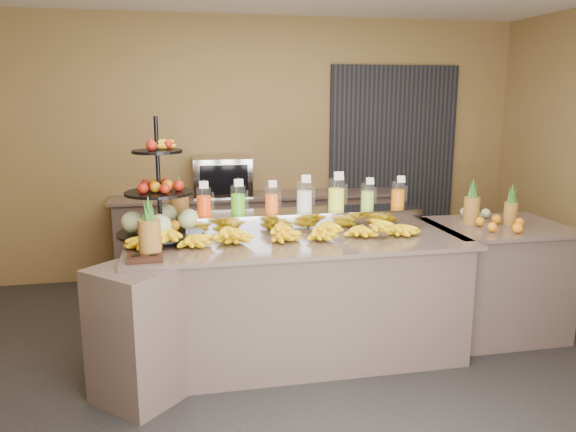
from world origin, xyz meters
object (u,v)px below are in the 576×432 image
object	(u,v)px
banana_heap	(278,230)
condiment_caddy	(145,258)
pitcher_tray	(304,220)
oven_warmer	(222,177)
right_fruit_pile	(495,218)
fruit_stand	(166,209)

from	to	relation	value
banana_heap	condiment_caddy	xyz separation A→B (m)	(-0.93, -0.33, -0.06)
pitcher_tray	oven_warmer	size ratio (longest dim) A/B	3.07
oven_warmer	right_fruit_pile	bearing A→B (deg)	-41.47
condiment_caddy	right_fruit_pile	xyz separation A→B (m)	(2.73, 0.42, 0.05)
pitcher_tray	banana_heap	distance (m)	0.41
pitcher_tray	condiment_caddy	world-z (taller)	pitcher_tray
right_fruit_pile	pitcher_tray	bearing A→B (deg)	171.93
banana_heap	fruit_stand	size ratio (longest dim) A/B	2.36
oven_warmer	pitcher_tray	bearing A→B (deg)	-72.01
fruit_stand	condiment_caddy	bearing A→B (deg)	-120.83
pitcher_tray	fruit_stand	world-z (taller)	fruit_stand
pitcher_tray	fruit_stand	size ratio (longest dim) A/B	2.07
fruit_stand	condiment_caddy	world-z (taller)	fruit_stand
banana_heap	oven_warmer	xyz separation A→B (m)	(-0.22, 1.98, 0.12)
banana_heap	right_fruit_pile	bearing A→B (deg)	2.92
fruit_stand	condiment_caddy	xyz separation A→B (m)	(-0.14, -0.53, -0.21)
right_fruit_pile	oven_warmer	bearing A→B (deg)	136.99
banana_heap	right_fruit_pile	distance (m)	1.80
condiment_caddy	right_fruit_pile	world-z (taller)	right_fruit_pile
banana_heap	oven_warmer	distance (m)	1.99
oven_warmer	banana_heap	bearing A→B (deg)	-82.05
fruit_stand	oven_warmer	world-z (taller)	fruit_stand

